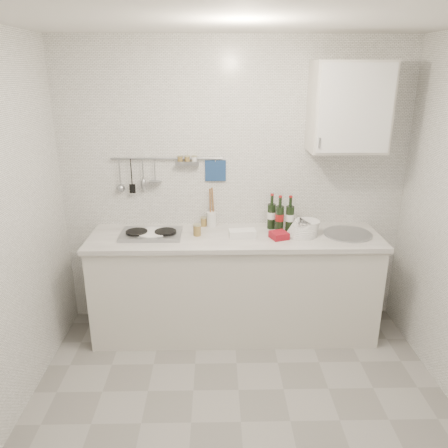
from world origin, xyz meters
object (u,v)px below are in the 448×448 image
plate_stack_hob (152,234)px  utensil_crock (212,217)px  wall_cabinet (349,107)px  plate_stack_sink (304,228)px  wine_bottles (280,213)px

plate_stack_hob → utensil_crock: 0.56m
wall_cabinet → plate_stack_hob: 1.89m
plate_stack_sink → utensil_crock: utensil_crock is taller
plate_stack_hob → utensil_crock: bearing=26.5°
wall_cabinet → plate_stack_sink: size_ratio=2.49×
plate_stack_hob → plate_stack_sink: size_ratio=0.97×
wine_bottles → wall_cabinet: bearing=-0.9°
wall_cabinet → utensil_crock: wall_cabinet is taller
wall_cabinet → utensil_crock: (-1.10, 0.12, -0.95)m
plate_stack_sink → wine_bottles: size_ratio=0.91×
wall_cabinet → plate_stack_sink: bearing=-160.2°
plate_stack_hob → utensil_crock: size_ratio=0.77×
plate_stack_sink → utensil_crock: bearing=163.1°
wall_cabinet → plate_stack_hob: (-1.59, -0.13, -1.01)m
plate_stack_hob → plate_stack_sink: 1.27m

